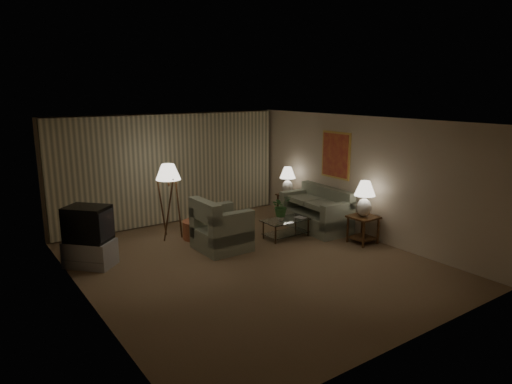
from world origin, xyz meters
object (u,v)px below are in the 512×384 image
side_table_far (287,201)px  table_lamp_far (288,178)px  sofa (315,213)px  crt_tv (88,224)px  floor_lamp (169,200)px  vase (281,217)px  ottoman (196,230)px  side_table_near (363,225)px  armchair (222,229)px  tv_cabinet (90,253)px  coffee_table (286,225)px  table_lamp_near (365,196)px

side_table_far → table_lamp_far: 0.62m
sofa → crt_tv: 5.12m
floor_lamp → vase: floor_lamp is taller
ottoman → vase: bearing=-35.5°
side_table_near → crt_tv: 5.60m
armchair → crt_tv: (-2.50, 0.62, 0.40)m
armchair → tv_cabinet: 2.59m
armchair → side_table_far: bearing=-66.1°
sofa → coffee_table: bearing=-80.8°
sofa → vase: 1.13m
coffee_table → side_table_near: bearing=-48.2°
sofa → side_table_near: sofa is taller
tv_cabinet → crt_tv: 0.58m
crt_tv → floor_lamp: bearing=66.1°
coffee_table → crt_tv: crt_tv is taller
tv_cabinet → ottoman: size_ratio=1.68×
coffee_table → ottoman: bearing=147.0°
floor_lamp → tv_cabinet: bearing=-161.2°
ottoman → coffee_table: bearing=-33.0°
side_table_far → crt_tv: 5.25m
sofa → tv_cabinet: 5.10m
crt_tv → ottoman: crt_tv is taller
armchair → table_lamp_far: 3.00m
table_lamp_far → floor_lamp: (-3.26, 0.10, -0.14)m
armchair → crt_tv: size_ratio=1.10×
sofa → crt_tv: bearing=-94.4°
armchair → floor_lamp: floor_lamp is taller
tv_cabinet → floor_lamp: (1.94, 0.66, 0.63)m
floor_lamp → ottoman: 0.89m
crt_tv → armchair: bearing=33.3°
crt_tv → ottoman: 2.50m
armchair → side_table_near: bearing=-117.5°
side_table_far → tv_cabinet: (-5.20, -0.56, -0.15)m
vase → side_table_far: bearing=46.8°
table_lamp_near → crt_tv: (-5.20, 2.04, -0.23)m
tv_cabinet → vase: vase is taller
armchair → vase: 1.44m
table_lamp_near → table_lamp_far: bearing=90.0°
table_lamp_far → tv_cabinet: (-5.20, -0.56, -0.77)m
side_table_far → vase: size_ratio=4.22×
table_lamp_near → tv_cabinet: (-5.20, 2.04, -0.81)m
side_table_far → side_table_near: bearing=-90.0°
table_lamp_far → side_table_far: bearing=0.0°
side_table_near → ottoman: size_ratio=0.99×
tv_cabinet → ottoman: bearing=54.6°
vase → tv_cabinet: bearing=168.7°
table_lamp_near → vase: table_lamp_near is taller
side_table_near → floor_lamp: floor_lamp is taller
table_lamp_far → floor_lamp: floor_lamp is taller
coffee_table → floor_lamp: floor_lamp is taller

